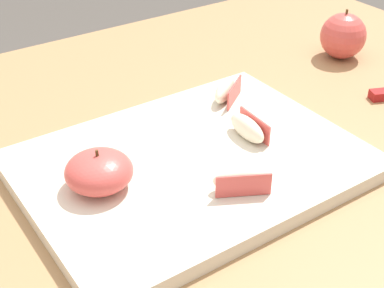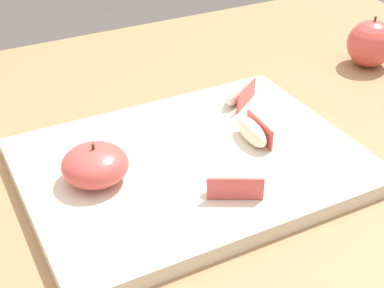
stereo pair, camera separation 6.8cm
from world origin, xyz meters
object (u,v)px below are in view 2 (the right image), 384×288
at_px(whole_apple_pink_lady, 371,44).
at_px(apple_half_skin_up, 95,165).
at_px(apple_wedge_front, 252,131).
at_px(cutting_board, 192,164).
at_px(apple_wedge_near_knife, 235,183).
at_px(apple_wedge_middle, 239,93).

bearing_deg(whole_apple_pink_lady, apple_half_skin_up, -166.73).
height_order(apple_half_skin_up, apple_wedge_front, apple_half_skin_up).
bearing_deg(whole_apple_pink_lady, cutting_board, -161.67).
distance_m(apple_wedge_near_knife, whole_apple_pink_lady, 0.46).
distance_m(apple_half_skin_up, whole_apple_pink_lady, 0.54).
distance_m(apple_wedge_near_knife, apple_wedge_middle, 0.21).
distance_m(apple_wedge_middle, whole_apple_pink_lady, 0.29).
relative_size(apple_wedge_near_knife, whole_apple_pink_lady, 0.79).
bearing_deg(whole_apple_pink_lady, apple_wedge_middle, -171.65).
xyz_separation_m(cutting_board, whole_apple_pink_lady, (0.41, 0.14, 0.03)).
relative_size(apple_wedge_near_knife, apple_wedge_front, 1.02).
bearing_deg(apple_wedge_middle, apple_wedge_near_knife, -122.94).
xyz_separation_m(cutting_board, apple_wedge_near_knife, (0.01, -0.09, 0.02)).
bearing_deg(apple_half_skin_up, apple_wedge_near_knife, -36.70).
bearing_deg(apple_wedge_front, whole_apple_pink_lady, 23.07).
bearing_deg(apple_wedge_middle, whole_apple_pink_lady, 8.35).
bearing_deg(cutting_board, apple_half_skin_up, 174.88).
bearing_deg(apple_wedge_front, apple_wedge_near_knife, -132.50).
distance_m(apple_half_skin_up, apple_wedge_front, 0.21).
bearing_deg(whole_apple_pink_lady, apple_wedge_front, -156.93).
height_order(cutting_board, whole_apple_pink_lady, whole_apple_pink_lady).
distance_m(cutting_board, apple_wedge_near_knife, 0.09).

